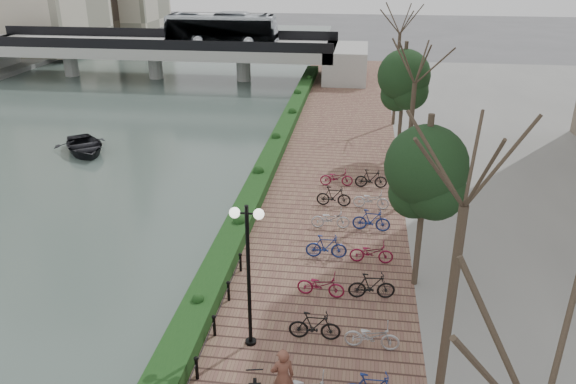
# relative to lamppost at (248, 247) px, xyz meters

# --- Properties ---
(river_water) EXTENTS (30.00, 130.00, 0.02)m
(river_water) POSITION_rel_lamppost_xyz_m (-17.62, 20.21, -3.95)
(river_water) COLOR #40504C
(river_water) RESTS_ON ground
(promenade) EXTENTS (8.00, 75.00, 0.50)m
(promenade) POSITION_rel_lamppost_xyz_m (1.38, 12.71, -3.71)
(promenade) COLOR brown
(promenade) RESTS_ON ground
(hedge) EXTENTS (1.10, 56.00, 0.60)m
(hedge) POSITION_rel_lamppost_xyz_m (-2.02, 15.21, -3.16)
(hedge) COLOR #143714
(hedge) RESTS_ON promenade
(lamppost) EXTENTS (1.02, 0.32, 4.79)m
(lamppost) POSITION_rel_lamppost_xyz_m (0.00, 0.00, 0.00)
(lamppost) COLOR black
(lamppost) RESTS_ON promenade
(pedestrian) EXTENTS (0.77, 0.64, 1.82)m
(pedestrian) POSITION_rel_lamppost_xyz_m (1.37, -2.43, -2.55)
(pedestrian) COLOR brown
(pedestrian) RESTS_ON promenade
(bicycle_parking) EXTENTS (2.40, 17.32, 1.00)m
(bicycle_parking) POSITION_rel_lamppost_xyz_m (2.87, 5.61, -2.99)
(bicycle_parking) COLOR #AFB1B4
(bicycle_parking) RESTS_ON promenade
(street_trees) EXTENTS (3.20, 37.12, 6.80)m
(street_trees) POSITION_rel_lamppost_xyz_m (5.38, 7.89, -0.28)
(street_trees) COLOR #32281D
(street_trees) RESTS_ON promenade
(bridge) EXTENTS (36.00, 10.77, 6.50)m
(bridge) POSITION_rel_lamppost_xyz_m (-16.18, 40.21, -0.59)
(bridge) COLOR #ABAAA5
(bridge) RESTS_ON ground
(boat) EXTENTS (5.36, 5.61, 0.95)m
(boat) POSITION_rel_lamppost_xyz_m (-14.27, 17.71, -3.47)
(boat) COLOR black
(boat) RESTS_ON river_water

